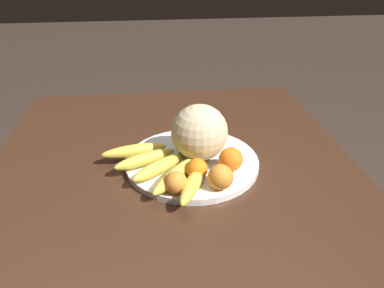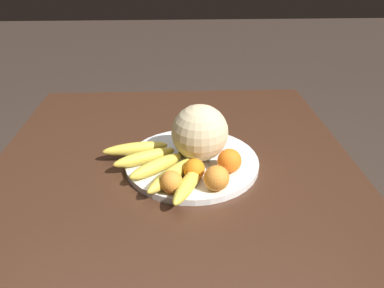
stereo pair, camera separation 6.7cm
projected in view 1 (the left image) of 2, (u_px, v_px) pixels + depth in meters
kitchen_table at (176, 196)px, 1.10m from camera, size 1.21×1.05×0.72m
fruit_bowl at (192, 162)px, 1.07m from camera, size 0.38×0.38×0.02m
melon at (200, 132)px, 1.04m from camera, size 0.16×0.16×0.16m
banana_bunch at (161, 167)px, 1.00m from camera, size 0.31×0.30×0.04m
orange_front_left at (176, 183)px, 0.92m from camera, size 0.06×0.06×0.06m
orange_front_right at (231, 159)px, 1.01m from camera, size 0.07×0.07×0.07m
orange_mid_center at (221, 177)px, 0.93m from camera, size 0.06×0.06×0.06m
orange_back_left at (197, 169)px, 0.97m from camera, size 0.06×0.06×0.06m
produce_tag at (199, 166)px, 1.03m from camera, size 0.08×0.03×0.00m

